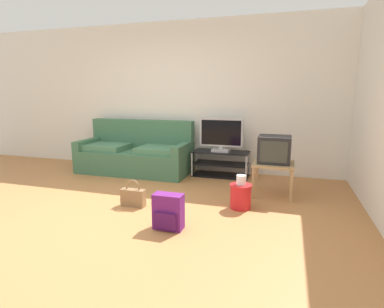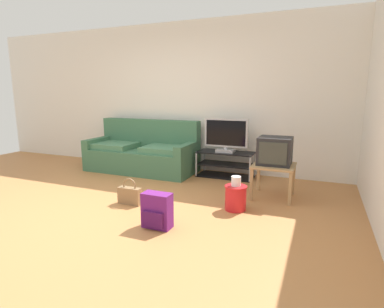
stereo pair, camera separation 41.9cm
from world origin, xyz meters
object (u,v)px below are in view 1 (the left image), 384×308
object	(u,v)px
couch	(136,154)
cleaning_bucket	(241,194)
side_table	(273,168)
tv_stand	(221,164)
backpack	(168,212)
flat_tv	(221,135)
crt_tv	(274,149)
handbag	(133,197)

from	to	relation	value
couch	cleaning_bucket	world-z (taller)	couch
couch	side_table	distance (m)	2.56
tv_stand	backpack	world-z (taller)	tv_stand
flat_tv	cleaning_bucket	distance (m)	1.64
couch	crt_tv	xyz separation A→B (m)	(2.48, -0.62, 0.33)
flat_tv	handbag	size ratio (longest dim) A/B	2.13
backpack	couch	bearing A→B (deg)	107.34
side_table	backpack	distance (m)	1.81
side_table	cleaning_bucket	world-z (taller)	side_table
handbag	cleaning_bucket	distance (m)	1.37
crt_tv	cleaning_bucket	distance (m)	0.90
flat_tv	handbag	xyz separation A→B (m)	(-0.76, -1.78, -0.59)
tv_stand	cleaning_bucket	xyz separation A→B (m)	(0.57, -1.46, -0.04)
handbag	cleaning_bucket	bearing A→B (deg)	14.22
couch	backpack	size ratio (longest dim) A/B	5.26
crt_tv	handbag	distance (m)	2.03
tv_stand	crt_tv	xyz separation A→B (m)	(0.92, -0.79, 0.44)
tv_stand	crt_tv	bearing A→B (deg)	-40.52
couch	flat_tv	xyz separation A→B (m)	(1.55, 0.14, 0.39)
couch	crt_tv	size ratio (longest dim) A/B	4.58
flat_tv	crt_tv	world-z (taller)	flat_tv
flat_tv	handbag	bearing A→B (deg)	-113.11
flat_tv	crt_tv	size ratio (longest dim) A/B	1.69
side_table	handbag	size ratio (longest dim) A/B	1.59
tv_stand	handbag	xyz separation A→B (m)	(-0.76, -1.80, -0.09)
handbag	couch	bearing A→B (deg)	115.98
side_table	cleaning_bucket	distance (m)	0.78
handbag	backpack	bearing A→B (deg)	-36.08
tv_stand	backpack	xyz separation A→B (m)	(-0.08, -2.29, -0.03)
crt_tv	backpack	bearing A→B (deg)	-123.55
backpack	cleaning_bucket	distance (m)	1.05
couch	backpack	distance (m)	2.60
handbag	side_table	bearing A→B (deg)	30.64
side_table	cleaning_bucket	xyz separation A→B (m)	(-0.35, -0.66, -0.22)
couch	crt_tv	world-z (taller)	couch
cleaning_bucket	crt_tv	bearing A→B (deg)	62.30
crt_tv	flat_tv	bearing A→B (deg)	140.30
couch	handbag	xyz separation A→B (m)	(0.80, -1.63, -0.21)
tv_stand	flat_tv	size ratio (longest dim) A/B	1.30
cleaning_bucket	side_table	bearing A→B (deg)	61.73
tv_stand	cleaning_bucket	bearing A→B (deg)	-68.82
flat_tv	backpack	distance (m)	2.33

